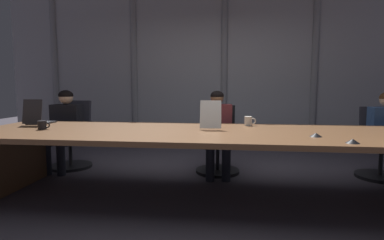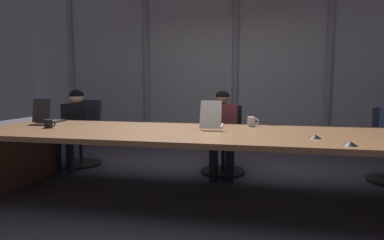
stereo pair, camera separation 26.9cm
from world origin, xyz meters
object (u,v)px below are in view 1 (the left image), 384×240
at_px(person_left_end, 64,124).
at_px(laptop_left_mid, 211,122).
at_px(person_left_mid, 217,128).
at_px(coffee_mug_near, 43,125).
at_px(office_chair_left_mid, 218,147).
at_px(office_chair_left_end, 72,143).
at_px(conference_mic_middle, 353,141).
at_px(office_chair_center, 380,151).
at_px(conference_mic_left_side, 316,135).
at_px(laptop_left_end, 39,119).
at_px(coffee_mug_far, 249,121).

bearing_deg(person_left_end, laptop_left_mid, 72.89).
bearing_deg(person_left_mid, coffee_mug_near, -66.40).
relative_size(laptop_left_mid, office_chair_left_mid, 0.54).
relative_size(office_chair_left_end, conference_mic_middle, 8.84).
bearing_deg(office_chair_center, conference_mic_left_side, -35.42).
bearing_deg(office_chair_center, conference_mic_middle, -24.57).
relative_size(laptop_left_end, person_left_mid, 0.33).
bearing_deg(person_left_end, conference_mic_left_side, 68.84).
relative_size(person_left_end, conference_mic_left_side, 10.28).
bearing_deg(office_chair_left_mid, conference_mic_left_side, 38.96).
bearing_deg(office_chair_center, person_left_mid, -79.65).
relative_size(laptop_left_end, office_chair_center, 0.41).
xyz_separation_m(laptop_left_end, coffee_mug_far, (2.53, 0.17, -0.01)).
height_order(laptop_left_mid, office_chair_center, laptop_left_mid).
bearing_deg(person_left_end, office_chair_center, 91.47).
height_order(laptop_left_mid, coffee_mug_far, laptop_left_mid).
relative_size(laptop_left_mid, coffee_mug_far, 3.66).
bearing_deg(conference_mic_middle, office_chair_left_mid, 125.18).
bearing_deg(office_chair_left_end, laptop_left_end, 1.13).
bearing_deg(person_left_mid, coffee_mug_far, 37.20).
bearing_deg(conference_mic_left_side, person_left_mid, 129.19).
bearing_deg(person_left_mid, conference_mic_middle, 32.78).
height_order(office_chair_left_mid, person_left_end, person_left_end).
distance_m(laptop_left_end, person_left_end, 0.61).
relative_size(laptop_left_end, person_left_end, 0.33).
relative_size(office_chair_left_mid, coffee_mug_near, 6.86).
height_order(office_chair_center, person_left_mid, person_left_mid).
bearing_deg(laptop_left_end, coffee_mug_far, -88.18).
bearing_deg(person_left_mid, laptop_left_end, -80.12).
distance_m(laptop_left_mid, coffee_mug_far, 0.48).
height_order(person_left_end, conference_mic_left_side, person_left_end).
distance_m(person_left_end, conference_mic_middle, 3.63).
distance_m(laptop_left_mid, conference_mic_left_side, 1.13).
height_order(office_chair_left_mid, conference_mic_middle, office_chair_left_mid).
height_order(laptop_left_end, office_chair_left_mid, laptop_left_end).
relative_size(office_chair_left_mid, coffee_mug_far, 6.79).
bearing_deg(conference_mic_middle, coffee_mug_far, 126.29).
relative_size(laptop_left_mid, person_left_mid, 0.44).
distance_m(office_chair_left_mid, person_left_end, 2.20).
distance_m(person_left_end, conference_mic_left_side, 3.33).
xyz_separation_m(office_chair_center, conference_mic_left_side, (-1.17, -1.32, 0.40)).
bearing_deg(laptop_left_end, conference_mic_middle, -106.96).
bearing_deg(coffee_mug_far, office_chair_center, 18.34).
bearing_deg(office_chair_left_end, person_left_end, -5.84).
relative_size(laptop_left_mid, conference_mic_left_side, 4.50).
distance_m(coffee_mug_far, conference_mic_left_side, 0.94).
distance_m(laptop_left_mid, person_left_end, 2.21).
relative_size(office_chair_left_mid, conference_mic_left_side, 8.35).
bearing_deg(person_left_mid, office_chair_left_mid, 171.74).
distance_m(laptop_left_mid, conference_mic_middle, 1.47).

